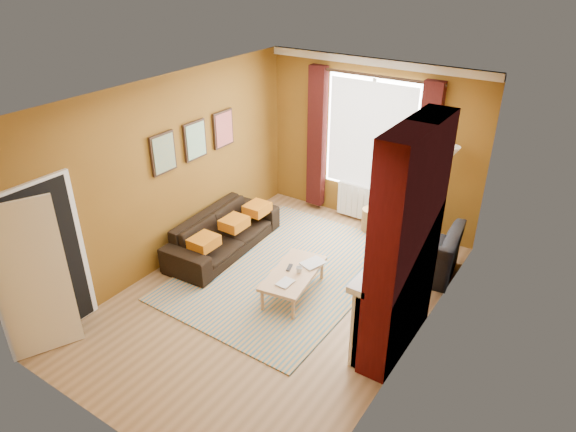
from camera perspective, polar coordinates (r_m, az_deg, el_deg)
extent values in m
plane|color=brown|center=(7.23, -1.11, -8.86)|extent=(5.50, 5.50, 0.00)
cube|color=brown|center=(8.71, 9.24, 7.87)|extent=(3.80, 0.02, 2.80)
cube|color=brown|center=(4.86, -20.41, -11.21)|extent=(3.80, 0.02, 2.80)
cube|color=brown|center=(5.76, 14.55, -3.66)|extent=(0.02, 5.50, 2.80)
cube|color=brown|center=(7.64, -13.05, 4.62)|extent=(0.02, 5.50, 2.80)
cube|color=white|center=(6.00, -1.36, 13.13)|extent=(3.80, 5.50, 0.01)
cube|color=#490A0B|center=(5.80, 12.94, -3.18)|extent=(0.35, 1.40, 2.80)
cube|color=white|center=(6.33, 10.48, -9.31)|extent=(0.12, 1.30, 1.10)
cube|color=white|center=(6.04, 10.47, -5.14)|extent=(0.22, 1.40, 0.08)
cube|color=white|center=(5.93, 7.92, -12.37)|extent=(0.16, 0.14, 1.04)
cube|color=white|center=(6.79, 12.33, -6.93)|extent=(0.16, 0.14, 1.04)
cube|color=black|center=(6.38, 10.65, -10.11)|extent=(0.06, 0.80, 0.90)
cube|color=black|center=(6.65, 10.17, -12.92)|extent=(0.20, 1.00, 0.06)
cube|color=white|center=(5.70, 9.22, -5.78)|extent=(0.03, 0.12, 0.16)
cube|color=black|center=(5.90, 10.25, -4.72)|extent=(0.03, 0.10, 0.14)
cylinder|color=black|center=(6.10, 11.22, -3.73)|extent=(0.10, 0.10, 0.12)
cube|color=black|center=(5.65, 11.64, 1.27)|extent=(0.03, 0.60, 0.75)
cube|color=#9E6C35|center=(5.65, 11.46, 1.32)|extent=(0.01, 0.52, 0.66)
cube|color=white|center=(8.32, 9.83, 16.49)|extent=(3.80, 0.08, 0.12)
cube|color=white|center=(8.64, 9.23, 8.75)|extent=(1.60, 0.04, 1.90)
cube|color=silver|center=(8.60, 9.11, 8.68)|extent=(1.50, 0.02, 1.80)
cube|color=white|center=(8.62, 9.17, 8.71)|extent=(0.06, 0.04, 1.90)
cube|color=#390F0D|center=(9.05, 3.22, 8.61)|extent=(0.30, 0.16, 2.50)
cube|color=#390F0D|center=(8.30, 14.99, 5.87)|extent=(0.30, 0.16, 2.50)
cylinder|color=black|center=(8.29, 9.48, 15.13)|extent=(2.30, 0.05, 0.05)
cube|color=white|center=(9.03, 8.47, 1.43)|extent=(1.00, 0.10, 0.60)
cube|color=white|center=(9.16, 5.78, 1.99)|extent=(0.04, 0.03, 0.56)
cube|color=white|center=(9.12, 6.38, 1.82)|extent=(0.04, 0.03, 0.56)
cube|color=white|center=(9.07, 7.00, 1.65)|extent=(0.04, 0.03, 0.56)
cube|color=white|center=(9.03, 7.62, 1.48)|extent=(0.04, 0.03, 0.56)
cube|color=white|center=(8.99, 8.24, 1.30)|extent=(0.04, 0.03, 0.56)
cube|color=white|center=(8.95, 8.87, 1.12)|extent=(0.04, 0.03, 0.56)
cube|color=white|center=(8.91, 9.51, 0.95)|extent=(0.04, 0.03, 0.56)
cube|color=white|center=(8.87, 10.15, 0.77)|extent=(0.04, 0.03, 0.56)
cube|color=white|center=(8.83, 10.79, 0.59)|extent=(0.04, 0.03, 0.56)
cube|color=black|center=(7.43, -13.72, 6.78)|extent=(0.04, 0.44, 0.58)
cube|color=gold|center=(7.42, -13.59, 6.75)|extent=(0.01, 0.38, 0.52)
cube|color=black|center=(7.86, -10.30, 8.27)|extent=(0.04, 0.44, 0.58)
cube|color=#319466|center=(7.84, -10.17, 8.24)|extent=(0.01, 0.38, 0.52)
cube|color=black|center=(8.31, -7.23, 9.58)|extent=(0.04, 0.44, 0.58)
cube|color=#B72D58|center=(8.29, -7.09, 9.55)|extent=(0.01, 0.38, 0.52)
cube|color=white|center=(6.74, -24.97, -4.61)|extent=(0.05, 0.94, 2.06)
cube|color=black|center=(6.72, -24.88, -4.67)|extent=(0.02, 0.80, 1.98)
cube|color=white|center=(6.45, -26.64, -6.52)|extent=(0.37, 0.74, 1.98)
imported|color=#3A692E|center=(6.31, 12.37, -1.95)|extent=(0.14, 0.10, 0.27)
cube|color=#B55F0F|center=(7.61, -9.31, -2.88)|extent=(0.34, 0.40, 0.16)
cube|color=#B55F0F|center=(8.06, -6.00, -0.78)|extent=(0.34, 0.40, 0.16)
cube|color=#B55F0F|center=(8.47, -3.45, 0.83)|extent=(0.34, 0.40, 0.16)
cube|color=teal|center=(7.74, -0.33, -6.02)|extent=(2.55, 3.50, 0.02)
imported|color=black|center=(8.16, -7.20, -1.87)|extent=(0.94, 2.15, 0.61)
imported|color=black|center=(7.77, 13.99, -3.55)|extent=(1.30, 1.18, 0.77)
cube|color=tan|center=(7.06, 0.62, -6.37)|extent=(0.73, 1.20, 0.05)
cylinder|color=tan|center=(6.88, -2.87, -9.36)|extent=(0.05, 0.05, 0.33)
cylinder|color=tan|center=(6.73, 0.59, -10.35)|extent=(0.05, 0.05, 0.33)
cylinder|color=tan|center=(7.63, 0.63, -5.20)|extent=(0.05, 0.05, 0.33)
cylinder|color=tan|center=(7.49, 3.79, -5.98)|extent=(0.05, 0.05, 0.33)
cylinder|color=#9D7544|center=(8.80, 9.24, -0.45)|extent=(0.40, 0.40, 0.41)
cylinder|color=black|center=(8.56, 16.10, -3.57)|extent=(0.33, 0.33, 0.03)
cylinder|color=black|center=(8.18, 16.84, 1.36)|extent=(0.03, 0.03, 1.61)
cone|color=beige|center=(7.87, 17.66, 6.70)|extent=(0.33, 0.33, 0.19)
imported|color=#999999|center=(6.86, -0.91, -7.18)|extent=(0.18, 0.24, 0.02)
imported|color=#999999|center=(7.29, 2.18, -4.85)|extent=(0.33, 0.39, 0.02)
imported|color=#999999|center=(7.01, 1.23, -6.00)|extent=(0.12, 0.12, 0.09)
cube|color=black|center=(7.11, 0.16, -5.75)|extent=(0.10, 0.17, 0.02)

